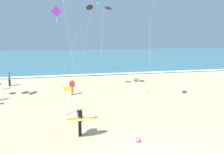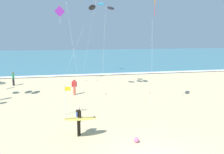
% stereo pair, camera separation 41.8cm
% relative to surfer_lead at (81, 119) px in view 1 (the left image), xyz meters
% --- Properties ---
extents(ocean_water, '(160.00, 60.00, 0.08)m').
position_rel_surfer_lead_xyz_m(ocean_water, '(3.18, 50.20, -1.00)').
color(ocean_water, teal).
rests_on(ocean_water, ground).
extents(shoreline_foam, '(160.00, 1.31, 0.01)m').
position_rel_surfer_lead_xyz_m(shoreline_foam, '(3.18, 20.50, -0.96)').
color(shoreline_foam, white).
rests_on(shoreline_foam, ocean_water).
extents(surfer_lead, '(2.00, 1.14, 1.71)m').
position_rel_surfer_lead_xyz_m(surfer_lead, '(0.00, 0.00, 0.00)').
color(surfer_lead, black).
rests_on(surfer_lead, ground).
extents(kite_arc_cobalt_mid, '(2.57, 2.29, 8.66)m').
position_rel_surfer_lead_xyz_m(kite_arc_cobalt_mid, '(2.98, 10.84, 7.27)').
color(kite_arc_cobalt_mid, black).
rests_on(kite_arc_cobalt_mid, ground).
extents(kite_diamond_violet_high, '(3.52, 0.93, 8.88)m').
position_rel_surfer_lead_xyz_m(kite_diamond_violet_high, '(-0.96, 15.66, 6.94)').
color(kite_diamond_violet_high, purple).
rests_on(kite_diamond_violet_high, ground).
extents(bystander_green_top, '(0.22, 0.50, 1.59)m').
position_rel_surfer_lead_xyz_m(bystander_green_top, '(-6.42, 15.19, -0.23)').
color(bystander_green_top, black).
rests_on(bystander_green_top, ground).
extents(bystander_red_top, '(0.49, 0.23, 1.59)m').
position_rel_surfer_lead_xyz_m(bystander_red_top, '(0.12, 9.57, -0.23)').
color(bystander_red_top, '#D8593F').
rests_on(bystander_red_top, ground).
extents(lifeguard_flag, '(0.45, 0.05, 2.10)m').
position_rel_surfer_lead_xyz_m(lifeguard_flag, '(-0.72, 3.89, 0.22)').
color(lifeguard_flag, silver).
rests_on(lifeguard_flag, ground).
extents(beach_ball, '(0.28, 0.28, 0.28)m').
position_rel_surfer_lead_xyz_m(beach_ball, '(2.88, -1.32, -0.90)').
color(beach_ball, pink).
rests_on(beach_ball, ground).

